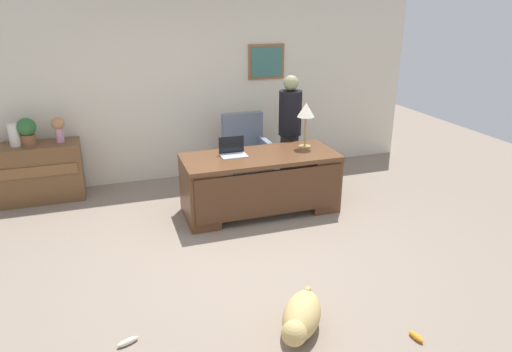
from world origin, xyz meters
TOP-DOWN VIEW (x-y plane):
  - ground_plane at (0.00, 0.00)m, footprint 12.00×12.00m
  - back_wall at (0.01, 2.60)m, footprint 7.00×0.16m
  - desk at (0.48, 0.92)m, footprint 1.93×0.81m
  - credenza at (-2.27, 2.25)m, footprint 1.21×0.50m
  - armchair at (0.60, 1.94)m, footprint 0.60×0.59m
  - person_standing at (1.17, 1.68)m, footprint 0.32×0.32m
  - dog_lying at (0.03, -1.39)m, footprint 0.58×0.65m
  - laptop at (0.15, 1.05)m, footprint 0.32×0.22m
  - desk_lamp at (1.13, 1.06)m, footprint 0.22×0.22m
  - vase_with_flowers at (-1.89, 2.25)m, footprint 0.17×0.17m
  - vase_empty at (-2.43, 2.25)m, footprint 0.14×0.14m
  - potted_plant at (-2.27, 2.25)m, footprint 0.24×0.24m
  - dog_toy_bone at (-1.33, -1.08)m, footprint 0.19×0.11m
  - dog_toy_plush at (0.88, -1.75)m, footprint 0.07×0.15m

SIDE VIEW (x-z plane):
  - ground_plane at x=0.00m, z-range 0.00..0.00m
  - dog_toy_bone at x=-1.33m, z-range 0.00..0.05m
  - dog_toy_plush at x=0.88m, z-range 0.00..0.05m
  - dog_lying at x=0.03m, z-range 0.01..0.31m
  - credenza at x=-2.27m, z-range 0.00..0.78m
  - desk at x=0.48m, z-range 0.04..0.80m
  - armchair at x=0.60m, z-range -0.05..0.98m
  - laptop at x=0.15m, z-range 0.70..0.93m
  - person_standing at x=1.17m, z-range 0.02..1.63m
  - vase_empty at x=-2.43m, z-range 0.78..1.08m
  - potted_plant at x=-2.27m, z-range 0.80..1.16m
  - vase_with_flowers at x=-1.89m, z-range 0.82..1.17m
  - desk_lamp at x=1.13m, z-range 0.93..1.52m
  - back_wall at x=0.01m, z-range 0.00..2.70m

